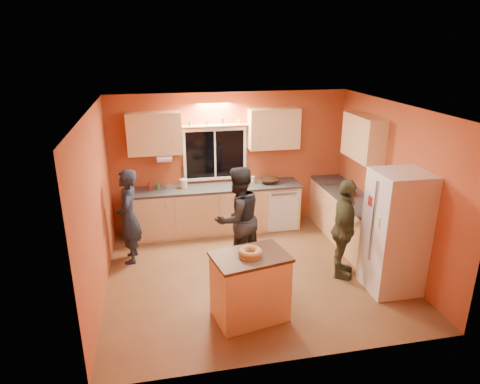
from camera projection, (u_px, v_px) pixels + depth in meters
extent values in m
plane|color=brown|center=(253.00, 273.00, 6.79)|extent=(4.50, 4.50, 0.00)
cube|color=#B85A2F|center=(230.00, 161.00, 8.20)|extent=(4.50, 0.04, 2.60)
cube|color=#B85A2F|center=(298.00, 260.00, 4.50)|extent=(4.50, 0.04, 2.60)
cube|color=#B85A2F|center=(97.00, 207.00, 5.93)|extent=(0.04, 4.00, 2.60)
cube|color=#B85A2F|center=(392.00, 186.00, 6.77)|extent=(0.04, 4.00, 2.60)
cube|color=white|center=(255.00, 108.00, 5.91)|extent=(4.50, 4.00, 0.02)
cube|color=black|center=(215.00, 154.00, 8.08)|extent=(1.10, 0.02, 0.90)
cube|color=white|center=(215.00, 154.00, 8.06)|extent=(1.20, 0.04, 1.00)
cube|color=tan|center=(154.00, 133.00, 7.57)|extent=(0.95, 0.33, 0.75)
cube|color=tan|center=(274.00, 129.00, 7.98)|extent=(0.95, 0.33, 0.75)
cube|color=tan|center=(363.00, 137.00, 7.27)|extent=(0.33, 1.00, 0.75)
cylinder|color=silver|center=(164.00, 159.00, 7.64)|extent=(0.27, 0.12, 0.12)
cube|color=tan|center=(216.00, 210.00, 8.15)|extent=(3.20, 0.60, 0.86)
cube|color=#282B2D|center=(215.00, 188.00, 8.00)|extent=(3.24, 0.62, 0.04)
cube|color=tan|center=(329.00, 201.00, 8.58)|extent=(0.60, 0.60, 0.86)
cube|color=#282B2D|center=(331.00, 180.00, 8.42)|extent=(0.62, 0.62, 0.04)
cube|color=tan|center=(356.00, 226.00, 7.47)|extent=(0.60, 1.80, 0.86)
cube|color=#282B2D|center=(358.00, 202.00, 7.32)|extent=(0.62, 1.84, 0.04)
cube|color=silver|center=(396.00, 232.00, 6.10)|extent=(0.72, 0.70, 1.80)
cube|color=tan|center=(250.00, 288.00, 5.57)|extent=(1.01, 0.78, 0.89)
cube|color=black|center=(250.00, 257.00, 5.42)|extent=(1.06, 0.82, 0.04)
torus|color=tan|center=(250.00, 252.00, 5.40)|extent=(0.31, 0.31, 0.09)
imported|color=black|center=(128.00, 216.00, 6.93)|extent=(0.40, 0.59, 1.58)
imported|color=black|center=(238.00, 219.00, 6.72)|extent=(1.01, 0.92, 1.68)
imported|color=#363B25|center=(344.00, 229.00, 6.47)|extent=(0.75, 1.00, 1.57)
imported|color=black|center=(269.00, 181.00, 8.19)|extent=(0.41, 0.41, 0.09)
cylinder|color=beige|center=(183.00, 184.00, 7.89)|extent=(0.14, 0.14, 0.17)
imported|color=gray|center=(370.00, 201.00, 6.83)|extent=(0.29, 0.26, 0.31)
cube|color=maroon|center=(352.00, 194.00, 7.52)|extent=(0.17, 0.13, 0.07)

